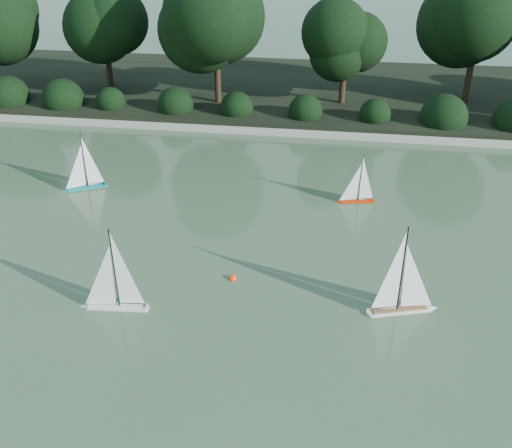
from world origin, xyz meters
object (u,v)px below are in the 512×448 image
Objects in this scene: sailboat_white_a at (110,295)px; race_buoy at (233,279)px; sailboat_white_b at (407,298)px; sailboat_teal at (82,180)px; sailboat_orange at (354,194)px.

race_buoy is at bearing 31.05° from sailboat_white_a.
sailboat_white_a is at bearing -172.58° from sailboat_white_b.
sailboat_teal is 9.14× the size of race_buoy.
sailboat_teal is (-6.47, -0.26, 0.03)m from sailboat_orange.
sailboat_white_a reaches higher than sailboat_orange.
sailboat_orange is at bearing 102.31° from sailboat_white_b.
sailboat_white_b reaches higher than sailboat_orange.
sailboat_white_b is 4.01m from sailboat_orange.
sailboat_teal is at bearing 153.44° from sailboat_white_b.
sailboat_orange is at bearing 57.17° from race_buoy.
race_buoy is at bearing 170.87° from sailboat_white_b.
sailboat_white_a is at bearing -61.26° from sailboat_teal.
race_buoy is (1.89, 1.14, -0.26)m from sailboat_white_a.
sailboat_orange is 0.85× the size of sailboat_teal.
sailboat_orange is (-0.86, 3.92, -0.07)m from sailboat_white_b.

